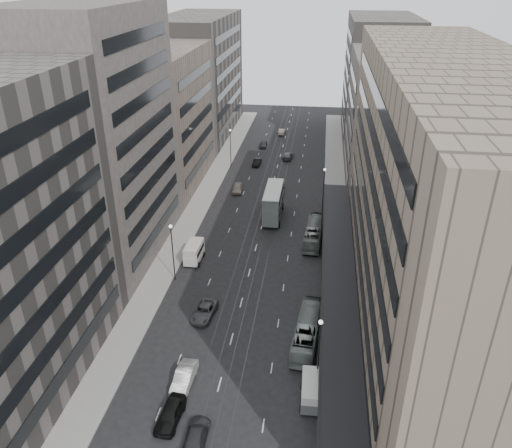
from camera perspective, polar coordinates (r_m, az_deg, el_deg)
The scene contains 29 objects.
ground at distance 57.41m, azimuth -2.99°, elevation -13.63°, with size 220.00×220.00×0.00m, color black.
sidewalk_right at distance 88.50m, azimuth 9.05°, elevation 1.81°, with size 4.00×125.00×0.15m, color gray.
sidewalk_left at distance 90.80m, azimuth -6.25°, elevation 2.68°, with size 4.00×125.00×0.15m, color gray.
department_store at distance 56.89m, azimuth 19.96°, elevation 2.12°, with size 19.20×60.00×30.00m.
building_right_mid at distance 98.85m, azimuth 15.10°, elevation 11.32°, with size 15.00×28.00×24.00m, color #45403C.
building_right_far at distance 127.48m, azimuth 13.77°, elevation 15.82°, with size 15.00×32.00×28.00m, color #5A5651.
building_left_b at distance 71.58m, azimuth -17.91°, elevation 9.24°, with size 15.00×26.00×34.00m, color #45403C.
building_left_c at distance 96.88m, azimuth -11.04°, elevation 11.74°, with size 15.00×28.00×25.00m, color #726559.
building_left_d at distance 127.48m, azimuth -6.49°, elevation 16.40°, with size 15.00×38.00×28.00m, color #5A5651.
lamp_right_near at distance 49.59m, azimuth 7.21°, elevation -13.70°, with size 0.44×0.44×8.32m.
lamp_right_far at distance 84.08m, azimuth 7.75°, elevation 4.34°, with size 0.44×0.44×8.32m.
lamp_left_near at distance 66.04m, azimuth -9.55°, elevation -2.50°, with size 0.44×0.44×8.32m.
lamp_left_far at distance 104.44m, azimuth -2.94°, elevation 9.14°, with size 0.44×0.44×8.32m.
bus_near at distance 57.19m, azimuth 5.90°, elevation -12.04°, with size 2.44×10.44×2.91m, color gray.
bus_far at distance 76.86m, azimuth 6.60°, elevation -1.00°, with size 2.39×10.21×2.84m, color slate.
double_decker at distance 83.09m, azimuth 1.97°, elevation 2.49°, with size 2.94×9.52×5.20m.
vw_microbus at distance 50.87m, azimuth 6.31°, elevation -18.33°, with size 2.09×4.45×2.39m.
panel_van at distance 71.66m, azimuth -7.11°, elevation -3.16°, with size 2.29×4.50×2.80m.
sedan_0 at distance 49.92m, azimuth -9.77°, elevation -20.61°, with size 1.93×4.79×1.63m, color black.
sedan_1 at distance 53.03m, azimuth -8.22°, elevation -16.95°, with size 1.69×4.86×1.60m, color #BABAB6.
sedan_2 at distance 61.27m, azimuth -5.92°, elevation -9.90°, with size 2.28×4.95×1.37m, color #525255.
sedan_3 at distance 48.20m, azimuth -6.84°, elevation -22.85°, with size 1.93×4.75×1.38m, color #28282A.
sedan_4 at distance 93.87m, azimuth -2.14°, elevation 4.12°, with size 1.78×4.44×1.51m, color gray.
sedan_5 at distance 107.20m, azimuth 0.11°, elevation 7.09°, with size 1.41×4.05×1.33m, color black.
sedan_6 at distance 94.59m, azimuth 2.40°, elevation 4.34°, with size 2.70×5.86×1.63m, color silver.
sedan_7 at distance 111.20m, azimuth 3.66°, elevation 7.79°, with size 1.90×4.66×1.35m, color #5E5D60.
sedan_8 at distance 118.50m, azimuth 0.86°, elevation 9.09°, with size 1.65×4.11×1.40m, color #242527.
sedan_9 at distance 128.59m, azimuth 2.96°, elevation 10.52°, with size 1.48×4.25×1.40m, color #C2B1A1.
pedestrian at distance 49.55m, azimuth 9.51°, elevation -20.44°, with size 0.74×0.49×2.04m, color black.
Camera 1 is at (8.60, -42.63, 37.48)m, focal length 35.00 mm.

